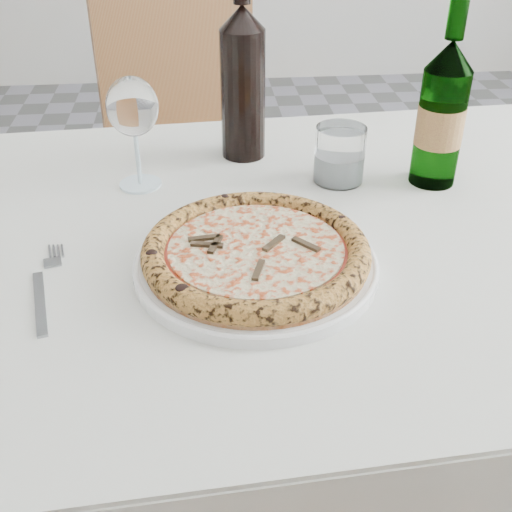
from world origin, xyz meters
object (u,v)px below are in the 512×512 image
object	(u,v)px
beer_bottle	(442,114)
wine_bottle	(243,81)
chair_far	(191,151)
tumbler	(339,158)
dining_table	(249,284)
plate	(256,264)
pizza	(256,252)
wine_glass	(133,110)

from	to	relation	value
beer_bottle	wine_bottle	distance (m)	0.31
chair_far	tumbler	bearing A→B (deg)	-70.32
dining_table	wine_bottle	size ratio (longest dim) A/B	4.89
plate	wine_bottle	distance (m)	0.37
plate	wine_bottle	bearing A→B (deg)	87.92
beer_bottle	wine_bottle	xyz separation A→B (m)	(-0.28, 0.13, 0.02)
dining_table	pizza	xyz separation A→B (m)	(-0.00, -0.10, 0.12)
chair_far	plate	world-z (taller)	chair_far
chair_far	pizza	bearing A→B (deg)	-84.74
tumbler	beer_bottle	size ratio (longest dim) A/B	0.32
pizza	wine_bottle	distance (m)	0.37
plate	beer_bottle	bearing A→B (deg)	36.62
plate	wine_glass	size ratio (longest dim) A/B	1.77
dining_table	wine_bottle	xyz separation A→B (m)	(0.01, 0.25, 0.22)
plate	dining_table	bearing A→B (deg)	90.00
dining_table	tumbler	distance (m)	0.24
chair_far	beer_bottle	xyz separation A→B (m)	(0.38, -0.67, 0.33)
plate	beer_bottle	size ratio (longest dim) A/B	1.11
dining_table	wine_glass	xyz separation A→B (m)	(-0.16, 0.15, 0.21)
chair_far	wine_glass	world-z (taller)	chair_far
pizza	beer_bottle	bearing A→B (deg)	36.62
dining_table	pizza	size ratio (longest dim) A/B	5.16
pizza	wine_bottle	xyz separation A→B (m)	(0.01, 0.35, 0.10)
dining_table	chair_far	bearing A→B (deg)	95.91
dining_table	plate	bearing A→B (deg)	-90.00
pizza	tumbler	distance (m)	0.28
pizza	wine_glass	bearing A→B (deg)	121.87
wine_glass	plate	bearing A→B (deg)	-58.13
wine_bottle	beer_bottle	bearing A→B (deg)	-24.66
plate	chair_far	bearing A→B (deg)	95.26
chair_far	pizza	world-z (taller)	chair_far
wine_glass	wine_bottle	world-z (taller)	wine_bottle
pizza	wine_bottle	bearing A→B (deg)	87.92
plate	wine_bottle	world-z (taller)	wine_bottle
beer_bottle	plate	bearing A→B (deg)	-143.38
dining_table	wine_bottle	bearing A→B (deg)	87.10
chair_far	beer_bottle	distance (m)	0.84
beer_bottle	tumbler	bearing A→B (deg)	172.93
wine_glass	wine_bottle	size ratio (longest dim) A/B	0.58
plate	pizza	size ratio (longest dim) A/B	1.08
plate	wine_glass	world-z (taller)	wine_glass
plate	tumbler	bearing A→B (deg)	57.43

